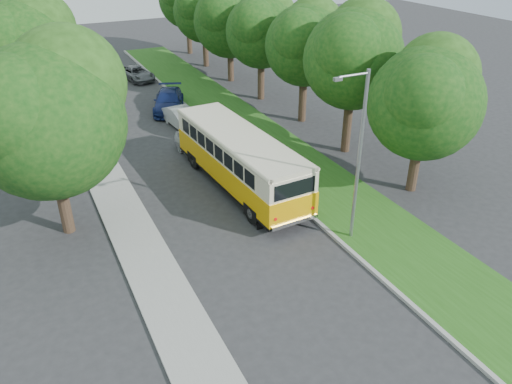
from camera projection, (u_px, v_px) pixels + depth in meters
name	position (u px, v px, depth m)	size (l,w,h in m)	color
ground	(245.00, 234.00, 23.80)	(120.00, 120.00, 0.00)	#2B2B2E
curb	(265.00, 175.00, 29.10)	(0.20, 70.00, 0.15)	gray
grass_verge	(299.00, 168.00, 30.02)	(4.50, 70.00, 0.13)	#235215
sidewalk	(121.00, 208.00, 25.85)	(2.20, 70.00, 0.12)	gray
treeline	(179.00, 33.00, 36.34)	(24.27, 41.91, 9.46)	#332319
lamppost_near	(358.00, 154.00, 21.37)	(1.71, 0.16, 8.00)	gray
lamppost_far	(76.00, 78.00, 32.60)	(1.71, 0.16, 7.50)	gray
warning_sign	(96.00, 132.00, 30.66)	(0.56, 0.10, 2.50)	gray
vintage_bus	(240.00, 161.00, 27.15)	(2.83, 10.99, 3.26)	#EEA807
car_silver	(200.00, 145.00, 31.24)	(1.78, 4.43, 1.51)	#B7B7BC
car_white	(182.00, 118.00, 35.78)	(1.44, 4.13, 1.36)	silver
car_blue	(169.00, 101.00, 38.87)	(2.15, 5.30, 1.54)	navy
car_grey	(137.00, 73.00, 46.39)	(2.08, 4.50, 1.25)	#595C61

